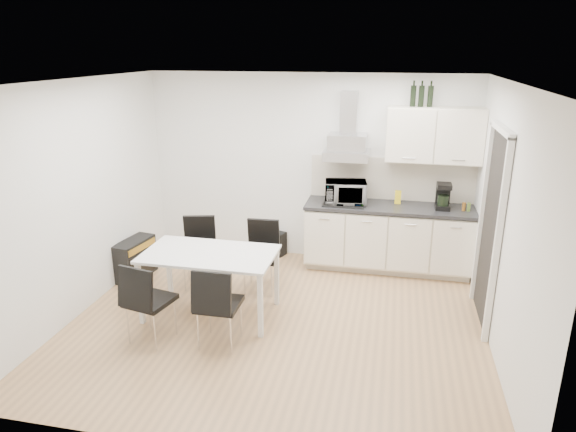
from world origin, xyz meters
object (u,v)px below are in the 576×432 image
chair_near_left (150,301)px  chair_far_left (199,253)px  dining_table (210,259)px  floor_speaker (278,244)px  chair_near_right (219,305)px  chair_far_right (261,257)px  guitar_amp (135,259)px  kitchenette (392,211)px

chair_near_left → chair_far_left: bearing=101.8°
dining_table → floor_speaker: bearing=79.9°
chair_far_left → chair_near_left: size_ratio=1.00×
chair_near_right → floor_speaker: chair_near_right is taller
chair_near_right → floor_speaker: 2.47m
dining_table → chair_near_left: size_ratio=1.66×
chair_far_right → guitar_amp: 1.74m
dining_table → guitar_amp: bearing=151.5°
dining_table → chair_near_right: bearing=-62.2°
guitar_amp → floor_speaker: guitar_amp is taller
kitchenette → chair_near_left: kitchenette is taller
kitchenette → dining_table: bearing=-138.9°
floor_speaker → guitar_amp: bearing=-126.8°
kitchenette → chair_near_right: kitchenette is taller
chair_far_left → chair_far_right: same height
dining_table → chair_far_left: 0.82m
floor_speaker → dining_table: bearing=-81.5°
chair_near_right → guitar_amp: 2.10m
chair_far_left → floor_speaker: 1.43m
kitchenette → chair_far_right: bearing=-147.2°
guitar_amp → chair_far_left: bearing=5.7°
dining_table → guitar_amp: size_ratio=2.24×
kitchenette → chair_far_left: size_ratio=2.86×
floor_speaker → chair_far_right: bearing=-68.5°
chair_far_left → floor_speaker: (0.75, 1.19, -0.27)m
kitchenette → floor_speaker: 1.75m
chair_near_left → guitar_amp: bearing=135.8°
chair_near_left → floor_speaker: (0.76, 2.52, -0.27)m
chair_far_right → chair_far_left: bearing=-0.8°
chair_far_right → chair_near_left: same height
floor_speaker → chair_near_left: bearing=-87.8°
kitchenette → dining_table: kitchenette is taller
chair_far_right → guitar_amp: (-1.73, 0.03, -0.18)m
dining_table → chair_near_left: (-0.41, -0.65, -0.23)m
chair_far_left → floor_speaker: size_ratio=2.55×
chair_far_right → chair_near_right: 1.29m
chair_near_left → guitar_amp: size_ratio=1.35×
chair_near_left → dining_table: bearing=69.8°
chair_far_right → dining_table: bearing=58.0°
dining_table → floor_speaker: (0.35, 1.87, -0.50)m
chair_near_right → guitar_amp: bearing=141.1°
floor_speaker → chair_near_right: bearing=-72.1°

